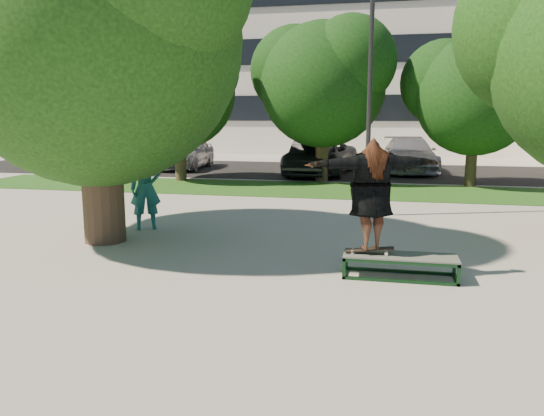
% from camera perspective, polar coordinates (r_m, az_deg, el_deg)
% --- Properties ---
extents(ground, '(120.00, 120.00, 0.00)m').
position_cam_1_polar(ground, '(9.28, 2.67, -6.28)').
color(ground, '#A6A299').
rests_on(ground, ground).
extents(grass_strip, '(30.00, 4.00, 0.02)m').
position_cam_1_polar(grass_strip, '(18.48, 10.58, 1.79)').
color(grass_strip, '#1F4614').
rests_on(grass_strip, ground).
extents(asphalt_strip, '(40.00, 8.00, 0.01)m').
position_cam_1_polar(asphalt_strip, '(24.97, 8.70, 3.94)').
color(asphalt_strip, black).
rests_on(asphalt_strip, ground).
extents(tree_left, '(6.96, 5.95, 7.12)m').
position_cam_1_polar(tree_left, '(11.57, -18.83, 18.56)').
color(tree_left, '#38281E').
rests_on(tree_left, ground).
extents(bg_tree_left, '(5.28, 4.51, 5.77)m').
position_cam_1_polar(bg_tree_left, '(21.44, -10.15, 12.89)').
color(bg_tree_left, '#38281E').
rests_on(bg_tree_left, ground).
extents(bg_tree_mid, '(5.76, 4.92, 6.24)m').
position_cam_1_polar(bg_tree_mid, '(21.07, 5.32, 13.83)').
color(bg_tree_mid, '#38281E').
rests_on(bg_tree_mid, ground).
extents(bg_tree_right, '(5.04, 4.31, 5.43)m').
position_cam_1_polar(bg_tree_right, '(20.60, 20.86, 11.86)').
color(bg_tree_right, '#38281E').
rests_on(bg_tree_right, ground).
extents(lamppost, '(0.25, 0.15, 6.11)m').
position_cam_1_polar(lamppost, '(13.81, 10.46, 12.14)').
color(lamppost, '#2D2D30').
rests_on(lamppost, ground).
extents(office_building, '(30.00, 14.12, 16.00)m').
position_cam_1_polar(office_building, '(41.27, 7.51, 17.46)').
color(office_building, beige).
rests_on(office_building, ground).
extents(grind_box, '(1.80, 0.60, 0.38)m').
position_cam_1_polar(grind_box, '(8.84, 13.57, -6.11)').
color(grind_box, '#113319').
rests_on(grind_box, ground).
extents(skater_rig, '(2.27, 1.30, 1.87)m').
position_cam_1_polar(skater_rig, '(8.60, 10.62, 1.44)').
color(skater_rig, white).
rests_on(skater_rig, grind_box).
extents(bystander, '(0.83, 0.73, 1.91)m').
position_cam_1_polar(bystander, '(12.41, -13.45, 2.10)').
color(bystander, '#1B6863').
rests_on(bystander, ground).
extents(car_silver_a, '(2.14, 4.71, 1.57)m').
position_cam_1_polar(car_silver_a, '(26.09, -9.17, 5.90)').
color(car_silver_a, '#B0B0B5').
rests_on(car_silver_a, asphalt_strip).
extents(car_dark, '(1.74, 4.66, 1.52)m').
position_cam_1_polar(car_dark, '(22.86, 4.30, 5.37)').
color(car_dark, black).
rests_on(car_dark, asphalt_strip).
extents(car_grey, '(3.09, 5.68, 1.51)m').
position_cam_1_polar(car_grey, '(23.55, 5.25, 5.49)').
color(car_grey, '#525156').
rests_on(car_grey, asphalt_strip).
extents(car_silver_b, '(2.64, 5.58, 1.57)m').
position_cam_1_polar(car_silver_b, '(25.16, 14.51, 5.57)').
color(car_silver_b, '#ADACB1').
rests_on(car_silver_b, asphalt_strip).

